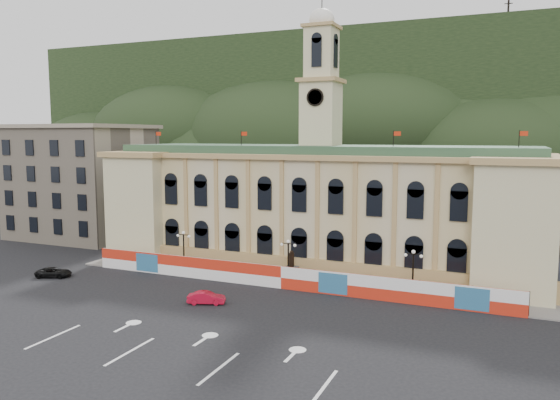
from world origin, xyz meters
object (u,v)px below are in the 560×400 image
at_px(lamp_center, 288,258).
at_px(red_sedan, 206,298).
at_px(statue, 291,272).
at_px(black_suv, 54,272).

relative_size(lamp_center, red_sedan, 1.28).
bearing_deg(statue, black_suv, -161.02).
bearing_deg(black_suv, lamp_center, -94.24).
bearing_deg(black_suv, red_sedan, -115.92).
distance_m(lamp_center, black_suv, 28.34).
xyz_separation_m(red_sedan, black_suv, (-22.20, 1.80, -0.05)).
bearing_deg(lamp_center, red_sedan, -115.42).
bearing_deg(red_sedan, black_suv, 64.71).
height_order(statue, red_sedan, statue).
relative_size(statue, red_sedan, 0.93).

